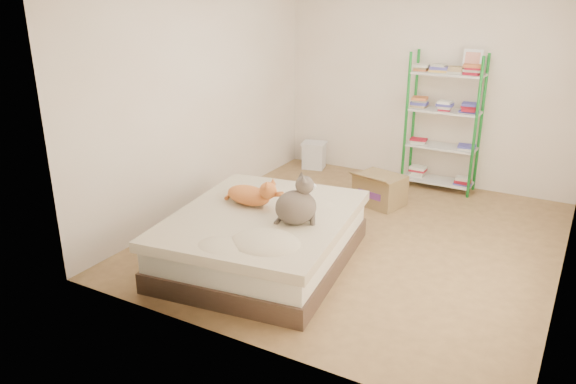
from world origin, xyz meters
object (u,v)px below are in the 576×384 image
Objects in this scene: white_bin at (314,155)px; shelf_unit at (444,120)px; bed at (263,238)px; cardboard_box at (380,190)px; grey_cat at (296,200)px; orange_cat at (248,193)px.

shelf_unit is at bearing 1.01° from white_bin.
bed is 3.46× the size of cardboard_box.
bed is 3.03m from shelf_unit.
cardboard_box is (-0.45, -0.91, -0.71)m from shelf_unit.
grey_cat is at bearing -77.36° from cardboard_box.
orange_cat is 1.95m from cardboard_box.
bed is at bearing 45.31° from grey_cat.
grey_cat is at bearing -99.96° from shelf_unit.
grey_cat is at bearing -14.20° from bed.
orange_cat is 2.93m from shelf_unit.
shelf_unit is 1.23m from cardboard_box.
orange_cat is (-0.24, 0.14, 0.36)m from bed.
white_bin is at bearing -178.99° from shelf_unit.
shelf_unit reaches higher than white_bin.
bed is at bearing -72.50° from white_bin.
shelf_unit reaches higher than cardboard_box.
orange_cat is 0.92× the size of cardboard_box.
shelf_unit is at bearing -48.00° from grey_cat.
cardboard_box is at bearing -39.70° from grey_cat.
shelf_unit is 1.89m from white_bin.
cardboard_box is at bearing -33.76° from white_bin.
orange_cat is at bearing -112.57° from shelf_unit.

